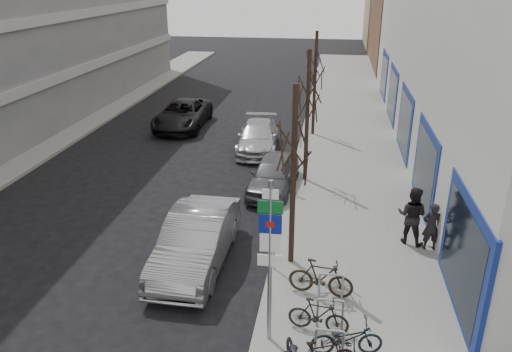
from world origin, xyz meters
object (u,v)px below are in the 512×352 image
(tree_far, at_px, (316,59))
(bike_mid_curb, at_px, (347,336))
(parked_car_mid, at_px, (274,174))
(lane_car, at_px, (183,114))
(meter_front, at_px, (274,246))
(pedestrian_far, at_px, (412,215))
(tree_mid, at_px, (308,85))
(pedestrian_near, at_px, (431,226))
(tree_near, at_px, (295,135))
(bike_far_inner, at_px, (321,277))
(highway_sign_pole, at_px, (270,254))
(meter_back, at_px, (301,133))
(bike_mid_inner, at_px, (319,315))
(parked_car_front, at_px, (196,240))
(parked_car_back, at_px, (258,137))
(bike_rack, at_px, (330,310))
(meter_mid, at_px, (291,175))

(tree_far, relative_size, bike_mid_curb, 3.36)
(parked_car_mid, height_order, lane_car, lane_car)
(meter_front, distance_m, pedestrian_far, 4.65)
(tree_mid, bearing_deg, pedestrian_near, -50.63)
(tree_near, bearing_deg, meter_front, -131.99)
(bike_far_inner, xyz_separation_m, parked_car_mid, (-2.13, 7.03, 0.01))
(meter_front, bearing_deg, highway_sign_pole, -85.25)
(meter_back, relative_size, pedestrian_near, 0.81)
(tree_far, distance_m, bike_far_inner, 14.99)
(bike_mid_inner, height_order, parked_car_front, parked_car_front)
(meter_back, height_order, parked_car_mid, meter_back)
(tree_mid, relative_size, pedestrian_far, 2.85)
(parked_car_mid, height_order, pedestrian_far, pedestrian_far)
(tree_near, height_order, lane_car, tree_near)
(tree_near, height_order, pedestrian_near, tree_near)
(highway_sign_pole, relative_size, tree_near, 0.76)
(pedestrian_near, bearing_deg, tree_mid, -58.40)
(meter_front, xyz_separation_m, meter_back, (0.00, 11.00, 0.00))
(tree_far, relative_size, parked_car_back, 1.17)
(bike_mid_inner, relative_size, parked_car_back, 0.32)
(bike_mid_curb, bearing_deg, tree_near, 12.08)
(tree_far, distance_m, meter_back, 4.08)
(tree_far, height_order, pedestrian_near, tree_far)
(highway_sign_pole, height_order, bike_rack, highway_sign_pole)
(parked_car_front, height_order, pedestrian_near, pedestrian_near)
(meter_mid, distance_m, pedestrian_far, 5.26)
(tree_far, bearing_deg, meter_back, -100.20)
(bike_rack, bearing_deg, meter_mid, 101.80)
(bike_far_inner, bearing_deg, bike_rack, -160.60)
(tree_far, bearing_deg, parked_car_front, -101.84)
(meter_front, relative_size, bike_mid_inner, 0.85)
(bike_rack, bearing_deg, bike_mid_curb, -65.71)
(parked_car_back, bearing_deg, tree_near, -80.05)
(bike_far_inner, relative_size, parked_car_back, 0.37)
(tree_mid, distance_m, pedestrian_far, 6.72)
(pedestrian_near, bearing_deg, pedestrian_far, -37.83)
(meter_front, xyz_separation_m, lane_car, (-6.93, 14.04, -0.17))
(meter_front, bearing_deg, pedestrian_near, 22.02)
(meter_mid, relative_size, meter_back, 1.00)
(meter_front, height_order, pedestrian_far, pedestrian_far)
(bike_mid_inner, bearing_deg, tree_far, 11.59)
(highway_sign_pole, height_order, bike_mid_curb, highway_sign_pole)
(meter_back, bearing_deg, parked_car_mid, -98.47)
(bike_far_inner, distance_m, parked_car_back, 12.37)
(bike_mid_inner, bearing_deg, bike_mid_curb, -128.30)
(parked_car_front, height_order, pedestrian_far, pedestrian_far)
(tree_far, bearing_deg, bike_rack, -85.68)
(tree_far, bearing_deg, pedestrian_near, -70.13)
(tree_mid, bearing_deg, parked_car_mid, -139.16)
(parked_car_back, height_order, pedestrian_near, pedestrian_near)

